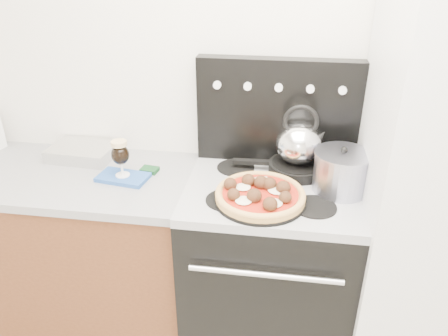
% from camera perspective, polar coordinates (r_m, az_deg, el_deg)
% --- Properties ---
extents(room_shell, '(3.52, 3.01, 2.52)m').
position_cam_1_polar(room_shell, '(1.03, 0.31, -10.17)').
color(room_shell, beige).
rests_on(room_shell, ground).
extents(base_cabinet, '(1.45, 0.60, 0.86)m').
position_cam_1_polar(base_cabinet, '(2.52, -20.70, -9.84)').
color(base_cabinet, brown).
rests_on(base_cabinet, ground).
extents(countertop, '(1.48, 0.63, 0.04)m').
position_cam_1_polar(countertop, '(2.29, -22.53, -0.76)').
color(countertop, '#96969B').
rests_on(countertop, base_cabinet).
extents(stove_body, '(0.76, 0.65, 0.88)m').
position_cam_1_polar(stove_body, '(2.22, 5.64, -13.18)').
color(stove_body, black).
rests_on(stove_body, ground).
extents(cooktop, '(0.76, 0.65, 0.04)m').
position_cam_1_polar(cooktop, '(1.95, 6.25, -2.87)').
color(cooktop, '#ADADB2').
rests_on(cooktop, stove_body).
extents(backguard, '(0.76, 0.08, 0.50)m').
position_cam_1_polar(backguard, '(2.09, 7.00, 7.34)').
color(backguard, black).
rests_on(backguard, cooktop).
extents(fridge, '(0.64, 0.68, 1.90)m').
position_cam_1_polar(fridge, '(2.02, 26.54, -3.16)').
color(fridge, silver).
rests_on(fridge, ground).
extents(foil_sheet, '(0.33, 0.25, 0.06)m').
position_cam_1_polar(foil_sheet, '(2.34, -17.93, 2.05)').
color(foil_sheet, white).
rests_on(foil_sheet, countertop).
extents(oven_mitt, '(0.25, 0.17, 0.02)m').
position_cam_1_polar(oven_mitt, '(2.08, -13.05, -1.20)').
color(oven_mitt, '#2857AD').
rests_on(oven_mitt, countertop).
extents(beer_glass, '(0.09, 0.09, 0.18)m').
position_cam_1_polar(beer_glass, '(2.03, -13.34, 1.24)').
color(beer_glass, black).
rests_on(beer_glass, oven_mitt).
extents(pizza_pan, '(0.47, 0.47, 0.01)m').
position_cam_1_polar(pizza_pan, '(1.83, 4.72, -4.15)').
color(pizza_pan, black).
rests_on(pizza_pan, cooktop).
extents(pizza, '(0.44, 0.44, 0.05)m').
position_cam_1_polar(pizza, '(1.81, 4.76, -3.27)').
color(pizza, tan).
rests_on(pizza, pizza_pan).
extents(skillet, '(0.27, 0.27, 0.05)m').
position_cam_1_polar(skillet, '(2.07, 9.50, 0.06)').
color(skillet, black).
rests_on(skillet, cooktop).
extents(tea_kettle, '(0.25, 0.25, 0.24)m').
position_cam_1_polar(tea_kettle, '(2.01, 9.80, 3.66)').
color(tea_kettle, white).
rests_on(tea_kettle, skillet).
extents(stock_pot, '(0.24, 0.24, 0.17)m').
position_cam_1_polar(stock_pot, '(1.93, 15.04, -0.60)').
color(stock_pot, '#A6A7BB').
rests_on(stock_pot, cooktop).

